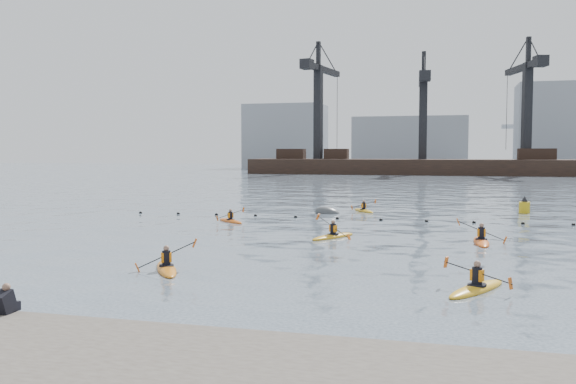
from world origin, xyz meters
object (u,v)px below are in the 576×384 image
kayaker_0 (166,268)px  kayaker_5 (364,210)px  kayaker_2 (231,220)px  kayaker_3 (333,236)px  nav_buoy (524,207)px  mooring_buoy (328,213)px  kayaker_4 (481,241)px  kayaker_1 (477,287)px

kayaker_0 → kayaker_5: size_ratio=1.12×
kayaker_2 → kayaker_5: size_ratio=0.89×
kayaker_3 → nav_buoy: nav_buoy is taller
kayaker_5 → mooring_buoy: 3.26m
kayaker_2 → kayaker_4: (15.53, -5.51, 0.02)m
kayaker_5 → nav_buoy: size_ratio=2.04×
kayaker_5 → mooring_buoy: bearing=-170.8°
kayaker_3 → kayaker_1: bearing=-29.8°
kayaker_1 → kayaker_2: (-14.85, 16.71, -0.02)m
kayaker_0 → mooring_buoy: (1.83, 23.24, -0.11)m
kayaker_2 → kayaker_5: kayaker_2 is taller
kayaker_2 → kayaker_3: kayaker_3 is taller
kayaker_5 → kayaker_2: bearing=-162.3°
kayaker_0 → nav_buoy: nav_buoy is taller
kayaker_0 → kayaker_5: 25.79m
kayaker_5 → nav_buoy: 12.04m
kayaker_0 → kayaker_1: kayaker_0 is taller
kayaker_2 → kayaker_4: size_ratio=0.73×
kayaker_0 → kayaker_1: bearing=-34.0°
kayaker_2 → mooring_buoy: (5.13, 7.10, -0.09)m
kayaker_3 → kayaker_5: size_ratio=1.11×
nav_buoy → mooring_buoy: bearing=-164.3°
kayaker_0 → kayaker_2: (-3.30, 16.14, -0.01)m
kayaker_3 → mooring_buoy: bearing=130.7°
kayaker_0 → kayaker_3: kayaker_3 is taller
kayaker_0 → kayaker_1: size_ratio=0.95×
kayaker_0 → kayaker_5: kayaker_0 is taller
kayaker_1 → nav_buoy: bearing=109.1°
kayaker_1 → kayaker_2: 22.35m
mooring_buoy → kayaker_3: bearing=-77.6°
kayaker_5 → kayaker_0: bearing=-132.7°
mooring_buoy → kayaker_0: bearing=-94.5°
kayaker_2 → mooring_buoy: 8.76m
mooring_buoy → kayaker_4: bearing=-50.5°
kayaker_3 → kayaker_5: (-0.38, 14.86, -0.01)m
kayaker_3 → kayaker_2: bearing=173.2°
kayaker_4 → nav_buoy: bearing=-105.5°
mooring_buoy → nav_buoy: size_ratio=1.34×
nav_buoy → kayaker_4: bearing=-103.2°
kayaker_1 → mooring_buoy: kayaker_1 is taller
kayaker_0 → kayaker_3: (4.61, 10.58, -0.00)m
kayaker_3 → kayaker_5: kayaker_3 is taller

